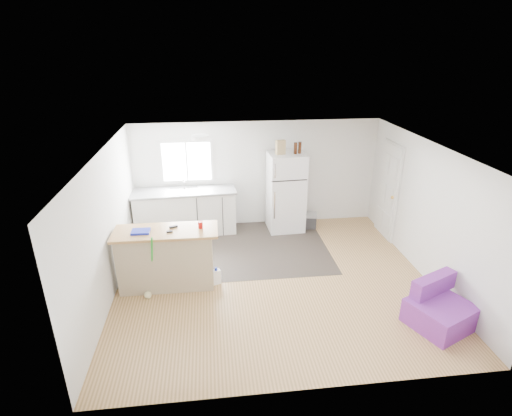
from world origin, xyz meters
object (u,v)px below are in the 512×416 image
Objects in this scene: peninsula at (166,258)px; cardboard_box at (281,147)px; red_cup at (200,225)px; blue_tray at (141,231)px; cleaner_jug at (216,276)px; bottle_left at (295,148)px; refrigerator at (286,192)px; kitchen_cabinets at (185,211)px; cooler at (307,220)px; bottle_right at (300,148)px; purple_seat at (439,310)px; mop at (149,285)px.

peninsula is 5.80× the size of cardboard_box.
peninsula is at bearing -138.94° from cardboard_box.
blue_tray is at bearing -176.88° from red_cup.
peninsula is at bearing 156.62° from cleaner_jug.
red_cup is at bearing -135.59° from bottle_left.
refrigerator is 1.05m from cardboard_box.
blue_tray is 3.71m from bottle_left.
blue_tray is 1.20× the size of bottle_left.
refrigerator is (2.46, 2.07, 0.34)m from peninsula.
kitchen_cabinets is at bearing 100.48° from red_cup.
cooler is at bearing 35.04° from peninsula.
kitchen_cabinets is 7.08× the size of cleaner_jug.
blue_tray is at bearing -146.33° from bottle_right.
red_cup is (0.61, 0.02, 0.59)m from peninsula.
bottle_left is at bearing 44.41° from red_cup.
cleaner_jug is 1.02m from red_cup.
mop reaches higher than purple_seat.
refrigerator is at bearing 20.67° from cardboard_box.
blue_tray is (-3.35, -2.09, 0.91)m from cooler.
bottle_left reaches higher than purple_seat.
bottle_right is (3.01, 2.36, 1.66)m from mop.
blue_tray is 1.20× the size of bottle_right.
bottle_left is at bearing 89.22° from purple_seat.
purple_seat is 4.18m from bottle_right.
mop reaches higher than cleaner_jug.
blue_tray reaches higher than cleaner_jug.
cleaner_jug is (-3.31, 1.49, -0.11)m from purple_seat.
blue_tray is at bearing -146.52° from refrigerator.
bottle_right is at bearing -11.02° from refrigerator.
kitchen_cabinets reaches higher than cleaner_jug.
cooler is at bearing 40.75° from red_cup.
peninsula is at bearing -143.06° from refrigerator.
kitchen_cabinets is 7.56× the size of cardboard_box.
cooler is 1.76m from bottle_left.
blue_tray reaches higher than peninsula.
kitchen_cabinets is 2.30m from blue_tray.
mop reaches higher than blue_tray.
cleaner_jug is (0.61, -2.16, -0.37)m from kitchen_cabinets.
cooler is at bearing -4.34° from refrigerator.
kitchen_cabinets reaches higher than mop.
cooler is 1.74m from bottle_right.
peninsula is 3.64m from cooler.
mop is at bearing -132.49° from cooler.
cleaner_jug is (-2.14, -2.11, -0.03)m from cooler.
cooler is 1.64× the size of blue_tray.
peninsula is 6.96× the size of bottle_right.
bottle_left reaches higher than peninsula.
mop is at bearing -130.56° from peninsula.
refrigerator reaches higher than cooler.
peninsula is 6.96× the size of bottle_left.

